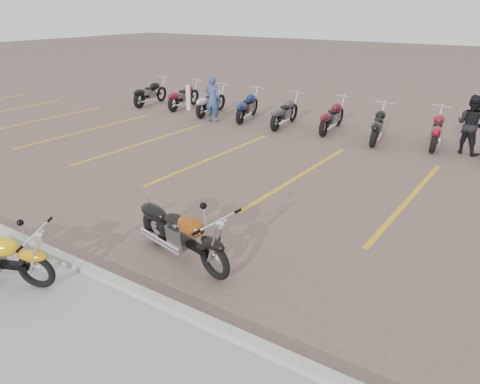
# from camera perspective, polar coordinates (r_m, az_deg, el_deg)

# --- Properties ---
(ground) EXTENTS (100.00, 100.00, 0.00)m
(ground) POSITION_cam_1_polar(r_m,az_deg,el_deg) (8.72, -4.91, -5.40)
(ground) COLOR brown
(ground) RESTS_ON ground
(curb) EXTENTS (60.00, 0.18, 0.12)m
(curb) POSITION_cam_1_polar(r_m,az_deg,el_deg) (7.46, -14.75, -10.65)
(curb) COLOR #ADAAA3
(curb) RESTS_ON ground
(parking_stripes) EXTENTS (38.00, 5.50, 0.01)m
(parking_stripes) POSITION_cam_1_polar(r_m,az_deg,el_deg) (11.82, 7.33, 2.00)
(parking_stripes) COLOR gold
(parking_stripes) RESTS_ON ground
(flame_cruiser) EXTENTS (2.23, 0.62, 0.93)m
(flame_cruiser) POSITION_cam_1_polar(r_m,az_deg,el_deg) (7.79, -7.02, -5.19)
(flame_cruiser) COLOR black
(flame_cruiser) RESTS_ON ground
(person_a) EXTENTS (0.67, 0.51, 1.65)m
(person_a) POSITION_cam_1_polar(r_m,az_deg,el_deg) (17.23, -3.36, 11.25)
(person_a) COLOR navy
(person_a) RESTS_ON ground
(person_b) EXTENTS (0.99, 0.89, 1.68)m
(person_b) POSITION_cam_1_polar(r_m,az_deg,el_deg) (14.83, 26.32, 7.38)
(person_b) COLOR black
(person_b) RESTS_ON ground
(bollard) EXTENTS (0.19, 0.19, 1.00)m
(bollard) POSITION_cam_1_polar(r_m,az_deg,el_deg) (19.38, -6.31, 11.36)
(bollard) COLOR silver
(bollard) RESTS_ON ground
(bg_bike_row) EXTENTS (20.74, 2.07, 1.10)m
(bg_bike_row) POSITION_cam_1_polar(r_m,az_deg,el_deg) (15.42, 16.50, 8.10)
(bg_bike_row) COLOR black
(bg_bike_row) RESTS_ON ground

